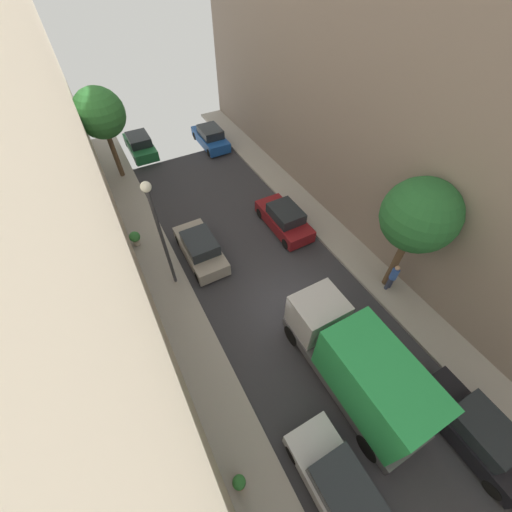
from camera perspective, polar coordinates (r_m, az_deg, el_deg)
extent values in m
plane|color=#2D2D33|center=(16.01, 6.38, -8.92)|extent=(32.00, 32.00, 0.00)
cube|color=gray|center=(14.93, -10.59, -16.44)|extent=(2.00, 44.00, 0.15)
cube|color=gray|center=(18.33, 19.61, -2.01)|extent=(2.00, 44.00, 0.15)
cube|color=gray|center=(16.85, 38.18, 22.05)|extent=(6.00, 44.00, 16.84)
cube|color=silver|center=(13.20, 14.85, -35.67)|extent=(1.76, 4.20, 0.76)
cube|color=#1E2328|center=(12.52, 16.12, -35.83)|extent=(1.56, 2.10, 0.64)
cylinder|color=black|center=(13.32, 6.73, -32.25)|extent=(0.22, 0.64, 0.64)
cylinder|color=black|center=(13.67, 12.96, -28.65)|extent=(0.22, 0.64, 0.64)
cube|color=gray|center=(17.76, -10.07, 1.06)|extent=(1.76, 4.20, 0.76)
cube|color=#1E2328|center=(17.16, -10.19, 2.32)|extent=(1.56, 2.10, 0.64)
cylinder|color=black|center=(18.88, -13.91, 2.78)|extent=(0.22, 0.64, 0.64)
cylinder|color=black|center=(19.12, -9.55, 4.43)|extent=(0.22, 0.64, 0.64)
cylinder|color=black|center=(16.82, -10.47, -3.81)|extent=(0.22, 0.64, 0.64)
cylinder|color=black|center=(17.09, -5.64, -1.88)|extent=(0.22, 0.64, 0.64)
cube|color=#1E6638|center=(28.00, -20.33, 18.20)|extent=(1.76, 4.20, 0.76)
cube|color=#1E2328|center=(27.55, -20.65, 19.31)|extent=(1.56, 2.10, 0.64)
cylinder|color=black|center=(29.40, -22.49, 18.50)|extent=(0.22, 0.64, 0.64)
cylinder|color=black|center=(29.56, -19.50, 19.54)|extent=(0.22, 0.64, 0.64)
cylinder|color=black|center=(26.67, -20.97, 15.87)|extent=(0.22, 0.64, 0.64)
cylinder|color=black|center=(26.85, -17.72, 17.01)|extent=(0.22, 0.64, 0.64)
cube|color=black|center=(15.39, 34.70, -24.63)|extent=(1.76, 4.20, 0.76)
cube|color=#1E2328|center=(14.83, 36.42, -24.08)|extent=(1.56, 2.10, 0.64)
cylinder|color=black|center=(15.12, 27.93, -22.67)|extent=(0.22, 0.64, 0.64)
cylinder|color=black|center=(15.96, 31.66, -19.28)|extent=(0.22, 0.64, 0.64)
cylinder|color=black|center=(15.39, 37.32, -30.73)|extent=(0.22, 0.64, 0.64)
cube|color=maroon|center=(19.31, 5.09, 6.45)|extent=(1.76, 4.20, 0.76)
cube|color=#1E2328|center=(18.76, 5.48, 7.77)|extent=(1.56, 2.10, 0.64)
cylinder|color=black|center=(20.13, 0.79, 7.88)|extent=(0.22, 0.64, 0.64)
cylinder|color=black|center=(20.77, 4.60, 9.19)|extent=(0.22, 0.64, 0.64)
cylinder|color=black|center=(18.23, 5.55, 2.27)|extent=(0.22, 0.64, 0.64)
cylinder|color=black|center=(18.93, 9.54, 3.88)|extent=(0.22, 0.64, 0.64)
cube|color=#194799|center=(27.76, -8.29, 20.36)|extent=(1.76, 4.20, 0.76)
cube|color=#1E2328|center=(27.31, -8.33, 21.53)|extent=(1.56, 2.10, 0.64)
cylinder|color=black|center=(28.95, -11.03, 20.72)|extent=(0.22, 0.64, 0.64)
cylinder|color=black|center=(29.39, -8.01, 21.56)|extent=(0.22, 0.64, 0.64)
cylinder|color=black|center=(26.35, -8.49, 18.14)|extent=(0.22, 0.64, 0.64)
cylinder|color=black|center=(26.84, -5.26, 19.06)|extent=(0.22, 0.64, 0.64)
cube|color=#4C4C51|center=(14.10, 16.51, -19.74)|extent=(2.20, 6.60, 0.50)
cube|color=#B7B7BC|center=(13.78, 11.15, -10.27)|extent=(2.10, 1.80, 1.70)
cube|color=green|center=(12.66, 21.02, -20.62)|extent=(2.24, 4.20, 2.40)
cylinder|color=black|center=(14.65, 6.73, -14.10)|extent=(0.30, 0.96, 0.96)
cylinder|color=black|center=(15.39, 12.94, -10.74)|extent=(0.30, 0.96, 0.96)
cylinder|color=black|center=(13.75, 19.92, -29.91)|extent=(0.30, 0.96, 0.96)
cylinder|color=black|center=(14.53, 26.05, -25.05)|extent=(0.30, 0.96, 0.96)
cylinder|color=#2D334C|center=(17.35, 22.98, -4.66)|extent=(0.18, 0.18, 0.82)
cylinder|color=#2D334C|center=(17.49, 23.47, -4.37)|extent=(0.18, 0.18, 0.82)
cylinder|color=#3359B2|center=(16.89, 23.96, -3.01)|extent=(0.36, 0.36, 0.64)
sphere|color=tan|center=(16.56, 24.44, -2.01)|extent=(0.24, 0.24, 0.24)
cylinder|color=brown|center=(24.94, -24.35, 16.57)|extent=(0.34, 0.34, 3.37)
sphere|color=#2D7233|center=(23.75, -26.65, 22.29)|extent=(3.12, 3.12, 3.12)
cylinder|color=brown|center=(16.65, 24.21, -0.87)|extent=(0.35, 0.35, 3.46)
sphere|color=#23602D|center=(14.77, 27.73, 6.59)|extent=(3.21, 3.21, 3.21)
cylinder|color=brown|center=(13.13, -3.03, -36.12)|extent=(0.37, 0.37, 0.41)
sphere|color=#2D7233|center=(12.74, -3.12, -35.96)|extent=(0.45, 0.45, 0.45)
cylinder|color=#B2A899|center=(19.55, -20.96, 2.45)|extent=(0.40, 0.40, 0.34)
sphere|color=#38843D|center=(19.27, -21.29, 3.30)|extent=(0.61, 0.61, 0.61)
cylinder|color=#333338|center=(15.02, -16.50, 2.32)|extent=(0.16, 0.16, 5.80)
sphere|color=white|center=(13.06, -19.48, 11.82)|extent=(0.44, 0.44, 0.44)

